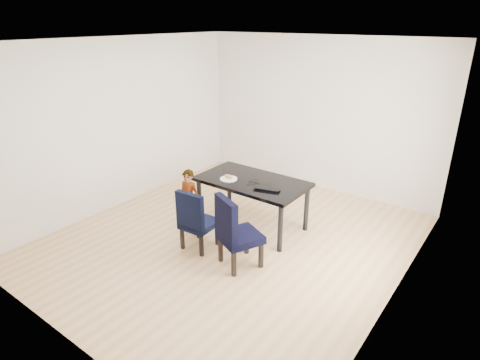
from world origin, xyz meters
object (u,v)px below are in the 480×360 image
Objects in this scene: dining_table at (252,203)px; chair_left at (199,219)px; laptop at (268,187)px; chair_right at (241,231)px; child at (189,201)px; plate at (229,179)px.

chair_left is (-0.23, -0.92, 0.06)m from dining_table.
chair_right is at bearing 83.93° from laptop.
chair_right is 1.02× the size of child.
plate is at bearing -8.89° from laptop.
laptop is (1.02, 0.54, 0.29)m from child.
laptop is (0.58, 0.81, 0.33)m from chair_left.
dining_table is at bearing 31.04° from plate.
plate is 0.69× the size of laptop.
child reaches higher than laptop.
dining_table is 4.33× the size of laptop.
plate is (-0.07, 0.74, 0.32)m from chair_left.
chair_left is at bearing -103.86° from dining_table.
chair_left is at bearing -156.01° from chair_right.
child is (-0.67, -0.65, 0.10)m from dining_table.
plate is at bearing -148.96° from dining_table.
dining_table is 1.65× the size of chair_right.
child is at bearing -135.85° from dining_table.
child is (-1.15, 0.28, -0.01)m from chair_right.
chair_right reaches higher than dining_table.
chair_right reaches higher than laptop.
dining_table is at bearing -32.65° from laptop.
dining_table is at bearing 141.85° from chair_right.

